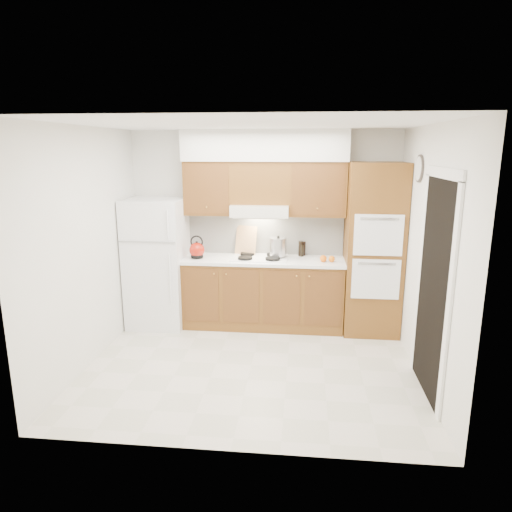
{
  "coord_description": "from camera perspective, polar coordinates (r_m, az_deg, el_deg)",
  "views": [
    {
      "loc": [
        0.53,
        -4.65,
        2.37
      ],
      "look_at": [
        0.0,
        0.45,
        1.15
      ],
      "focal_mm": 32.0,
      "sensor_mm": 36.0,
      "label": 1
    }
  ],
  "objects": [
    {
      "name": "floor",
      "position": [
        5.25,
        -0.57,
        -13.46
      ],
      "size": [
        3.6,
        3.6,
        0.0
      ],
      "primitive_type": "plane",
      "color": "beige",
      "rests_on": "ground"
    },
    {
      "name": "ceiling",
      "position": [
        4.69,
        -0.65,
        16.18
      ],
      "size": [
        3.6,
        3.6,
        0.0
      ],
      "primitive_type": "plane",
      "color": "white",
      "rests_on": "wall_back"
    },
    {
      "name": "wall_back",
      "position": [
        6.27,
        0.96,
        3.54
      ],
      "size": [
        3.6,
        0.02,
        2.6
      ],
      "primitive_type": "cube",
      "color": "white",
      "rests_on": "floor"
    },
    {
      "name": "wall_left",
      "position": [
        5.32,
        -20.27,
        0.92
      ],
      "size": [
        0.02,
        3.0,
        2.6
      ],
      "primitive_type": "cube",
      "color": "white",
      "rests_on": "floor"
    },
    {
      "name": "wall_right",
      "position": [
        4.94,
        20.62,
        -0.0
      ],
      "size": [
        0.02,
        3.0,
        2.6
      ],
      "primitive_type": "cube",
      "color": "white",
      "rests_on": "floor"
    },
    {
      "name": "fridge",
      "position": [
        6.29,
        -12.2,
        -0.82
      ],
      "size": [
        0.75,
        0.72,
        1.72
      ],
      "primitive_type": "cube",
      "color": "white",
      "rests_on": "floor"
    },
    {
      "name": "base_cabinets",
      "position": [
        6.18,
        0.91,
        -4.72
      ],
      "size": [
        2.11,
        0.6,
        0.9
      ],
      "primitive_type": "cube",
      "color": "brown",
      "rests_on": "floor"
    },
    {
      "name": "countertop",
      "position": [
        6.04,
        0.92,
        -0.51
      ],
      "size": [
        2.13,
        0.62,
        0.04
      ],
      "primitive_type": "cube",
      "color": "white",
      "rests_on": "base_cabinets"
    },
    {
      "name": "backsplash",
      "position": [
        6.27,
        1.17,
        2.79
      ],
      "size": [
        2.11,
        0.03,
        0.56
      ],
      "primitive_type": "cube",
      "color": "white",
      "rests_on": "countertop"
    },
    {
      "name": "oven_cabinet",
      "position": [
        6.03,
        14.43,
        0.79
      ],
      "size": [
        0.7,
        0.65,
        2.2
      ],
      "primitive_type": "cube",
      "color": "brown",
      "rests_on": "floor"
    },
    {
      "name": "upper_cab_left",
      "position": [
        6.14,
        -5.9,
        8.44
      ],
      "size": [
        0.63,
        0.33,
        0.7
      ],
      "primitive_type": "cube",
      "color": "brown",
      "rests_on": "wall_back"
    },
    {
      "name": "upper_cab_right",
      "position": [
        6.01,
        7.71,
        8.29
      ],
      "size": [
        0.73,
        0.33,
        0.7
      ],
      "primitive_type": "cube",
      "color": "brown",
      "rests_on": "wall_back"
    },
    {
      "name": "range_hood",
      "position": [
        6.01,
        0.54,
        5.77
      ],
      "size": [
        0.75,
        0.45,
        0.15
      ],
      "primitive_type": "cube",
      "color": "silver",
      "rests_on": "wall_back"
    },
    {
      "name": "upper_cab_over_hood",
      "position": [
        6.03,
        0.6,
        9.14
      ],
      "size": [
        0.75,
        0.33,
        0.55
      ],
      "primitive_type": "cube",
      "color": "brown",
      "rests_on": "range_hood"
    },
    {
      "name": "soffit",
      "position": [
        6.0,
        1.09,
        13.66
      ],
      "size": [
        2.13,
        0.36,
        0.4
      ],
      "primitive_type": "cube",
      "color": "silver",
      "rests_on": "wall_back"
    },
    {
      "name": "cooktop",
      "position": [
        6.06,
        0.47,
        -0.22
      ],
      "size": [
        0.74,
        0.5,
        0.01
      ],
      "primitive_type": "cube",
      "color": "white",
      "rests_on": "countertop"
    },
    {
      "name": "doorway",
      "position": [
        4.67,
        21.28,
        -3.97
      ],
      "size": [
        0.02,
        0.9,
        2.1
      ],
      "primitive_type": "cube",
      "color": "black",
      "rests_on": "floor"
    },
    {
      "name": "wall_clock",
      "position": [
        5.36,
        19.75,
        10.25
      ],
      "size": [
        0.02,
        0.3,
        0.3
      ],
      "primitive_type": "cylinder",
      "rotation": [
        0.0,
        1.57,
        0.0
      ],
      "color": "#3F3833",
      "rests_on": "wall_right"
    },
    {
      "name": "kettle",
      "position": [
        6.09,
        -7.4,
        0.75
      ],
      "size": [
        0.22,
        0.22,
        0.2
      ],
      "primitive_type": "sphere",
      "rotation": [
        0.0,
        0.0,
        -0.11
      ],
      "color": "#9A170B",
      "rests_on": "countertop"
    },
    {
      "name": "cutting_board",
      "position": [
        6.23,
        -1.26,
        1.97
      ],
      "size": [
        0.32,
        0.19,
        0.39
      ],
      "primitive_type": "cube",
      "rotation": [
        -0.21,
        0.0,
        -0.31
      ],
      "color": "tan",
      "rests_on": "countertop"
    },
    {
      "name": "stock_pot",
      "position": [
        6.06,
        2.79,
        1.12
      ],
      "size": [
        0.26,
        0.26,
        0.23
      ],
      "primitive_type": "cylinder",
      "rotation": [
        0.0,
        0.0,
        -0.2
      ],
      "color": "#BBBCC0",
      "rests_on": "cooktop"
    },
    {
      "name": "condiment_a",
      "position": [
        6.19,
        5.6,
        0.93
      ],
      "size": [
        0.07,
        0.07,
        0.21
      ],
      "primitive_type": "cylinder",
      "rotation": [
        0.0,
        0.0,
        0.15
      ],
      "color": "black",
      "rests_on": "countertop"
    },
    {
      "name": "condiment_b",
      "position": [
        6.25,
        5.94,
        0.95
      ],
      "size": [
        0.06,
        0.06,
        0.19
      ],
      "primitive_type": "cylinder",
      "rotation": [
        0.0,
        0.0,
        -0.11
      ],
      "color": "black",
      "rests_on": "countertop"
    },
    {
      "name": "condiment_c",
      "position": [
        6.18,
        5.73,
        0.7
      ],
      "size": [
        0.07,
        0.07,
        0.16
      ],
      "primitive_type": "cylinder",
      "rotation": [
        0.0,
        0.0,
        -0.18
      ],
      "color": "black",
      "rests_on": "countertop"
    },
    {
      "name": "orange_near",
      "position": [
        5.93,
        9.44,
        -0.36
      ],
      "size": [
        0.11,
        0.11,
        0.08
      ],
      "primitive_type": "sphere",
      "rotation": [
        0.0,
        0.0,
        0.42
      ],
      "color": "#E9600C",
      "rests_on": "countertop"
    },
    {
      "name": "orange_far",
      "position": [
        5.91,
        8.41,
        -0.33
      ],
      "size": [
        0.1,
        0.1,
        0.09
      ],
      "primitive_type": "sphere",
      "rotation": [
        0.0,
        0.0,
        -0.21
      ],
      "color": "orange",
      "rests_on": "countertop"
    }
  ]
}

